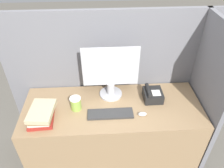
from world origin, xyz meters
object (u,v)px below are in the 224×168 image
at_px(monitor, 111,74).
at_px(keyboard, 110,114).
at_px(coffee_cup, 76,103).
at_px(desk_telephone, 152,95).
at_px(mouse, 142,114).
at_px(book_stack, 41,114).

relative_size(monitor, keyboard, 1.28).
xyz_separation_m(coffee_cup, desk_telephone, (0.72, 0.09, -0.01)).
height_order(mouse, book_stack, book_stack).
height_order(keyboard, book_stack, book_stack).
distance_m(coffee_cup, desk_telephone, 0.72).
xyz_separation_m(keyboard, mouse, (0.28, -0.03, 0.01)).
bearing_deg(book_stack, desk_telephone, 11.47).
xyz_separation_m(keyboard, desk_telephone, (0.41, 0.19, 0.04)).
xyz_separation_m(book_stack, desk_telephone, (1.00, 0.20, -0.01)).
height_order(monitor, keyboard, monitor).
bearing_deg(mouse, monitor, 130.51).
bearing_deg(coffee_cup, mouse, -11.92).
bearing_deg(book_stack, monitor, 25.76).
distance_m(mouse, desk_telephone, 0.25).
xyz_separation_m(coffee_cup, book_stack, (-0.28, -0.11, -0.01)).
bearing_deg(book_stack, coffee_cup, 21.61).
bearing_deg(desk_telephone, monitor, 166.98).
bearing_deg(keyboard, coffee_cup, 162.58).
xyz_separation_m(monitor, mouse, (0.26, -0.31, -0.23)).
bearing_deg(desk_telephone, mouse, -121.45).
height_order(keyboard, coffee_cup, coffee_cup).
bearing_deg(mouse, desk_telephone, 58.55).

